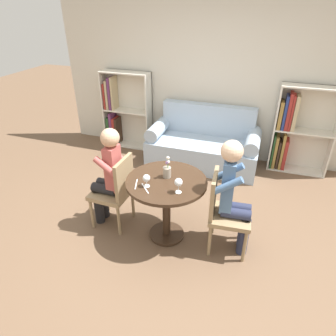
{
  "coord_description": "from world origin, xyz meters",
  "views": [
    {
      "loc": [
        0.86,
        -2.49,
        2.41
      ],
      "look_at": [
        0.0,
        0.05,
        0.87
      ],
      "focal_mm": 32.0,
      "sensor_mm": 36.0,
      "label": 1
    }
  ],
  "objects_px": {
    "wine_glass_right": "(178,183)",
    "couch": "(203,146)",
    "chair_right": "(224,209)",
    "person_left": "(108,175)",
    "flower_vase": "(167,171)",
    "bookshelf_left": "(122,111)",
    "bookshelf_right": "(294,131)",
    "person_right": "(234,195)",
    "wine_glass_left": "(146,178)",
    "chair_left": "(116,189)"
  },
  "relations": [
    {
      "from": "chair_right",
      "to": "person_left",
      "type": "xyz_separation_m",
      "value": [
        -1.32,
        -0.02,
        0.16
      ]
    },
    {
      "from": "wine_glass_right",
      "to": "couch",
      "type": "bearing_deg",
      "value": 95.15
    },
    {
      "from": "bookshelf_right",
      "to": "person_left",
      "type": "height_order",
      "value": "bookshelf_right"
    },
    {
      "from": "bookshelf_left",
      "to": "person_left",
      "type": "height_order",
      "value": "bookshelf_left"
    },
    {
      "from": "chair_right",
      "to": "person_right",
      "type": "xyz_separation_m",
      "value": [
        0.09,
        0.01,
        0.19
      ]
    },
    {
      "from": "person_left",
      "to": "wine_glass_left",
      "type": "height_order",
      "value": "person_left"
    },
    {
      "from": "chair_right",
      "to": "couch",
      "type": "bearing_deg",
      "value": 14.04
    },
    {
      "from": "flower_vase",
      "to": "person_right",
      "type": "bearing_deg",
      "value": -1.43
    },
    {
      "from": "chair_right",
      "to": "person_left",
      "type": "height_order",
      "value": "person_left"
    },
    {
      "from": "bookshelf_left",
      "to": "person_right",
      "type": "height_order",
      "value": "bookshelf_left"
    },
    {
      "from": "couch",
      "to": "wine_glass_left",
      "type": "relative_size",
      "value": 12.92
    },
    {
      "from": "person_right",
      "to": "wine_glass_right",
      "type": "bearing_deg",
      "value": 108.0
    },
    {
      "from": "bookshelf_right",
      "to": "flower_vase",
      "type": "relative_size",
      "value": 5.2
    },
    {
      "from": "wine_glass_left",
      "to": "wine_glass_right",
      "type": "height_order",
      "value": "wine_glass_right"
    },
    {
      "from": "bookshelf_left",
      "to": "bookshelf_right",
      "type": "relative_size",
      "value": 1.0
    },
    {
      "from": "person_right",
      "to": "wine_glass_left",
      "type": "relative_size",
      "value": 9.5
    },
    {
      "from": "bookshelf_left",
      "to": "wine_glass_left",
      "type": "relative_size",
      "value": 9.96
    },
    {
      "from": "bookshelf_left",
      "to": "bookshelf_right",
      "type": "xyz_separation_m",
      "value": [
        2.89,
        -0.0,
        0.02
      ]
    },
    {
      "from": "couch",
      "to": "person_right",
      "type": "distance_m",
      "value": 1.96
    },
    {
      "from": "bookshelf_right",
      "to": "wine_glass_right",
      "type": "height_order",
      "value": "bookshelf_right"
    },
    {
      "from": "couch",
      "to": "chair_right",
      "type": "xyz_separation_m",
      "value": [
        0.62,
        -1.8,
        0.18
      ]
    },
    {
      "from": "wine_glass_left",
      "to": "wine_glass_right",
      "type": "xyz_separation_m",
      "value": [
        0.33,
        -0.0,
        0.02
      ]
    },
    {
      "from": "bookshelf_right",
      "to": "person_right",
      "type": "relative_size",
      "value": 1.05
    },
    {
      "from": "chair_left",
      "to": "wine_glass_right",
      "type": "bearing_deg",
      "value": 78.52
    },
    {
      "from": "bookshelf_right",
      "to": "chair_left",
      "type": "height_order",
      "value": "bookshelf_right"
    },
    {
      "from": "wine_glass_right",
      "to": "wine_glass_left",
      "type": "bearing_deg",
      "value": 179.84
    },
    {
      "from": "wine_glass_right",
      "to": "flower_vase",
      "type": "height_order",
      "value": "flower_vase"
    },
    {
      "from": "person_right",
      "to": "wine_glass_left",
      "type": "xyz_separation_m",
      "value": [
        -0.85,
        -0.22,
        0.15
      ]
    },
    {
      "from": "person_right",
      "to": "person_left",
      "type": "bearing_deg",
      "value": 86.32
    },
    {
      "from": "person_right",
      "to": "bookshelf_right",
      "type": "bearing_deg",
      "value": -21.63
    },
    {
      "from": "person_left",
      "to": "chair_right",
      "type": "bearing_deg",
      "value": 92.35
    },
    {
      "from": "bookshelf_right",
      "to": "chair_left",
      "type": "relative_size",
      "value": 1.48
    },
    {
      "from": "couch",
      "to": "bookshelf_right",
      "type": "distance_m",
      "value": 1.39
    },
    {
      "from": "couch",
      "to": "wine_glass_right",
      "type": "height_order",
      "value": "couch"
    },
    {
      "from": "bookshelf_left",
      "to": "chair_right",
      "type": "xyz_separation_m",
      "value": [
        2.18,
        -2.08,
        -0.14
      ]
    },
    {
      "from": "chair_right",
      "to": "person_right",
      "type": "distance_m",
      "value": 0.21
    },
    {
      "from": "bookshelf_right",
      "to": "wine_glass_right",
      "type": "xyz_separation_m",
      "value": [
        -1.14,
        -2.28,
        0.21
      ]
    },
    {
      "from": "bookshelf_left",
      "to": "person_left",
      "type": "distance_m",
      "value": 2.26
    },
    {
      "from": "person_left",
      "to": "wine_glass_right",
      "type": "relative_size",
      "value": 7.89
    },
    {
      "from": "couch",
      "to": "wine_glass_left",
      "type": "height_order",
      "value": "couch"
    },
    {
      "from": "wine_glass_right",
      "to": "person_left",
      "type": "bearing_deg",
      "value": 167.83
    },
    {
      "from": "wine_glass_right",
      "to": "chair_left",
      "type": "bearing_deg",
      "value": 166.82
    },
    {
      "from": "wine_glass_left",
      "to": "wine_glass_right",
      "type": "distance_m",
      "value": 0.33
    },
    {
      "from": "bookshelf_right",
      "to": "person_left",
      "type": "relative_size",
      "value": 1.08
    },
    {
      "from": "couch",
      "to": "wine_glass_left",
      "type": "distance_m",
      "value": 2.08
    },
    {
      "from": "bookshelf_right",
      "to": "chair_right",
      "type": "bearing_deg",
      "value": -108.87
    },
    {
      "from": "wine_glass_right",
      "to": "flower_vase",
      "type": "relative_size",
      "value": 0.61
    },
    {
      "from": "bookshelf_left",
      "to": "flower_vase",
      "type": "relative_size",
      "value": 5.2
    },
    {
      "from": "person_left",
      "to": "wine_glass_right",
      "type": "distance_m",
      "value": 0.93
    },
    {
      "from": "flower_vase",
      "to": "chair_right",
      "type": "bearing_deg",
      "value": -2.73
    }
  ]
}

